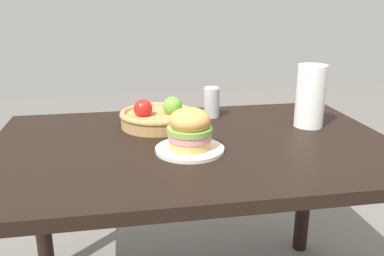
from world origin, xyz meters
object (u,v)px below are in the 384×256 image
soda_can (212,102)px  fruit_basket (157,117)px  plate (190,149)px  sandwich (190,129)px  paper_towel_roll (310,96)px

soda_can → fruit_basket: bearing=-158.9°
plate → fruit_basket: fruit_basket is taller
sandwich → fruit_basket: bearing=105.2°
soda_can → paper_towel_roll: bearing=-29.3°
sandwich → fruit_basket: size_ratio=0.51×
sandwich → paper_towel_roll: bearing=20.3°
sandwich → paper_towel_roll: size_ratio=0.62×
plate → soda_can: soda_can is taller
sandwich → fruit_basket: 0.30m
fruit_basket → paper_towel_roll: paper_towel_roll is taller
fruit_basket → paper_towel_roll: 0.59m
plate → paper_towel_roll: size_ratio=0.95×
sandwich → soda_can: bearing=67.4°
paper_towel_roll → sandwich: bearing=-159.7°
plate → sandwich: sandwich is taller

